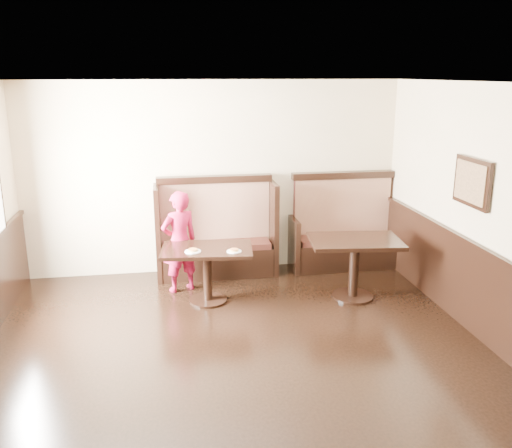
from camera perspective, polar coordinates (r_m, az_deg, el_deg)
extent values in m
plane|color=black|center=(5.23, -0.42, -17.89)|extent=(7.00, 7.00, 0.00)
plane|color=beige|center=(7.98, -4.46, 4.83)|extent=(5.50, 0.00, 5.50)
plane|color=white|center=(4.36, -0.49, 14.46)|extent=(7.00, 7.00, 0.00)
cube|color=black|center=(6.58, 21.80, 4.10)|extent=(0.04, 0.70, 0.55)
cube|color=olive|center=(6.57, 21.61, 4.10)|extent=(0.01, 0.60, 0.45)
cube|color=black|center=(8.02, -4.09, -3.92)|extent=(1.60, 0.50, 0.42)
cube|color=#3A1912|center=(7.94, -4.13, -2.22)|extent=(1.54, 0.46, 0.09)
cube|color=#480E13|center=(8.02, -4.34, 1.23)|extent=(1.60, 0.12, 0.92)
cube|color=black|center=(7.91, -4.41, 4.74)|extent=(1.68, 0.16, 0.10)
cube|color=black|center=(7.94, -10.27, -0.77)|extent=(0.07, 0.72, 1.36)
cube|color=black|center=(8.09, 1.70, -0.23)|extent=(0.07, 0.72, 1.36)
cube|color=black|center=(8.41, 9.26, -3.14)|extent=(1.50, 0.50, 0.42)
cube|color=#3A1912|center=(8.34, 9.33, -1.52)|extent=(1.44, 0.46, 0.09)
cube|color=#480E13|center=(8.41, 9.01, 1.76)|extent=(1.50, 0.12, 0.92)
cube|color=black|center=(8.31, 9.16, 5.11)|extent=(1.58, 0.16, 0.10)
cube|color=black|center=(8.23, 3.88, -2.00)|extent=(0.07, 0.72, 0.80)
cube|color=black|center=(8.72, 14.03, -1.42)|extent=(0.07, 0.72, 0.80)
cube|color=black|center=(6.95, -5.20, -2.72)|extent=(1.22, 0.84, 0.05)
cylinder|color=black|center=(7.07, -5.13, -5.52)|extent=(0.11, 0.11, 0.67)
cylinder|color=black|center=(7.20, -5.06, -7.97)|extent=(0.50, 0.50, 0.03)
cube|color=black|center=(7.14, 10.40, -1.79)|extent=(1.24, 0.89, 0.05)
cylinder|color=black|center=(7.26, 10.25, -4.82)|extent=(0.13, 0.13, 0.74)
cylinder|color=black|center=(7.40, 10.11, -7.47)|extent=(0.55, 0.55, 0.03)
imported|color=#A31139|center=(7.36, -8.05, -1.86)|extent=(0.60, 0.51, 1.39)
cylinder|color=white|center=(6.81, -6.67, -2.87)|extent=(0.21, 0.21, 0.01)
cylinder|color=#DCAE5D|center=(6.81, -6.67, -2.76)|extent=(0.13, 0.13, 0.02)
cylinder|color=#EABA54|center=(6.80, -6.67, -2.66)|extent=(0.11, 0.11, 0.01)
cylinder|color=white|center=(6.78, -2.33, -2.87)|extent=(0.19, 0.19, 0.01)
cylinder|color=#DCAE5D|center=(6.78, -2.33, -2.76)|extent=(0.11, 0.11, 0.02)
cylinder|color=#EABA54|center=(6.77, -2.33, -2.67)|extent=(0.10, 0.10, 0.01)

